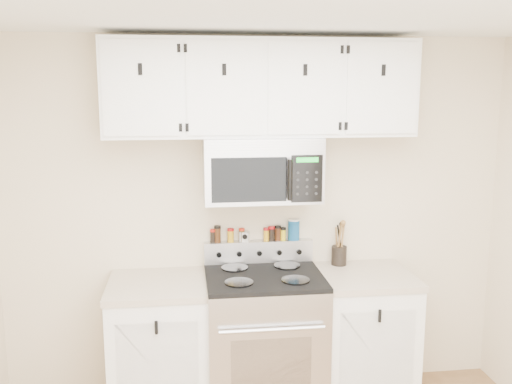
# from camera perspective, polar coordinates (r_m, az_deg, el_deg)

# --- Properties ---
(back_wall) EXTENTS (3.50, 0.01, 2.50)m
(back_wall) POSITION_cam_1_polar(r_m,az_deg,el_deg) (3.99, 0.18, -2.70)
(back_wall) COLOR beige
(back_wall) RESTS_ON floor
(range) EXTENTS (0.76, 0.65, 1.10)m
(range) POSITION_cam_1_polar(r_m,az_deg,el_deg) (3.94, 0.79, -14.63)
(range) COLOR #B7B7BA
(range) RESTS_ON floor
(base_cabinet_left) EXTENTS (0.64, 0.62, 0.92)m
(base_cabinet_left) POSITION_cam_1_polar(r_m,az_deg,el_deg) (3.94, -9.60, -15.18)
(base_cabinet_left) COLOR white
(base_cabinet_left) RESTS_ON floor
(base_cabinet_right) EXTENTS (0.64, 0.62, 0.92)m
(base_cabinet_right) POSITION_cam_1_polar(r_m,az_deg,el_deg) (4.12, 10.60, -14.06)
(base_cabinet_right) COLOR white
(base_cabinet_right) RESTS_ON floor
(microwave) EXTENTS (0.76, 0.44, 0.42)m
(microwave) POSITION_cam_1_polar(r_m,az_deg,el_deg) (3.73, 0.57, 2.33)
(microwave) COLOR #9E9EA3
(microwave) RESTS_ON back_wall
(upper_cabinets) EXTENTS (2.00, 0.35, 0.62)m
(upper_cabinets) POSITION_cam_1_polar(r_m,az_deg,el_deg) (3.72, 0.52, 10.34)
(upper_cabinets) COLOR white
(upper_cabinets) RESTS_ON back_wall
(utensil_crock) EXTENTS (0.11, 0.11, 0.31)m
(utensil_crock) POSITION_cam_1_polar(r_m,az_deg,el_deg) (4.08, 8.31, -6.15)
(utensil_crock) COLOR black
(utensil_crock) RESTS_ON base_cabinet_right
(kitchen_timer) EXTENTS (0.07, 0.07, 0.07)m
(kitchen_timer) POSITION_cam_1_polar(r_m,az_deg,el_deg) (3.97, -1.16, -4.48)
(kitchen_timer) COLOR silver
(kitchen_timer) RESTS_ON range
(salt_canister) EXTENTS (0.08, 0.08, 0.15)m
(salt_canister) POSITION_cam_1_polar(r_m,az_deg,el_deg) (4.01, 3.80, -3.75)
(salt_canister) COLOR #14528B
(salt_canister) RESTS_ON range
(spice_jar_0) EXTENTS (0.04, 0.04, 0.09)m
(spice_jar_0) POSITION_cam_1_polar(r_m,az_deg,el_deg) (3.95, -4.34, -4.39)
(spice_jar_0) COLOR black
(spice_jar_0) RESTS_ON range
(spice_jar_1) EXTENTS (0.05, 0.05, 0.12)m
(spice_jar_1) POSITION_cam_1_polar(r_m,az_deg,el_deg) (3.95, -3.87, -4.21)
(spice_jar_1) COLOR #41230F
(spice_jar_1) RESTS_ON range
(spice_jar_2) EXTENTS (0.05, 0.05, 0.09)m
(spice_jar_2) POSITION_cam_1_polar(r_m,az_deg,el_deg) (3.96, -2.55, -4.33)
(spice_jar_2) COLOR gold
(spice_jar_2) RESTS_ON range
(spice_jar_3) EXTENTS (0.04, 0.04, 0.09)m
(spice_jar_3) POSITION_cam_1_polar(r_m,az_deg,el_deg) (3.97, -1.43, -4.30)
(spice_jar_3) COLOR #3E2D0F
(spice_jar_3) RESTS_ON range
(spice_jar_4) EXTENTS (0.04, 0.04, 0.09)m
(spice_jar_4) POSITION_cam_1_polar(r_m,az_deg,el_deg) (3.99, 1.03, -4.24)
(spice_jar_4) COLOR gold
(spice_jar_4) RESTS_ON range
(spice_jar_5) EXTENTS (0.05, 0.05, 0.10)m
(spice_jar_5) POSITION_cam_1_polar(r_m,az_deg,el_deg) (3.99, 1.56, -4.16)
(spice_jar_5) COLOR black
(spice_jar_5) RESTS_ON range
(spice_jar_6) EXTENTS (0.04, 0.04, 0.10)m
(spice_jar_6) POSITION_cam_1_polar(r_m,az_deg,el_deg) (4.00, 2.20, -4.11)
(spice_jar_6) COLOR #432110
(spice_jar_6) RESTS_ON range
(spice_jar_7) EXTENTS (0.04, 0.04, 0.09)m
(spice_jar_7) POSITION_cam_1_polar(r_m,az_deg,el_deg) (4.01, 2.73, -4.19)
(spice_jar_7) COLOR yellow
(spice_jar_7) RESTS_ON range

